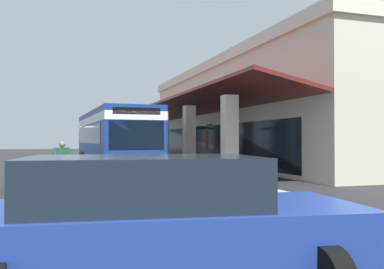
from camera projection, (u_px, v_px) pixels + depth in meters
The scene contains 7 objects.
ground at pixel (205, 165), 29.16m from camera, with size 120.00×120.00×0.00m, color #262628.
curb_strip at pixel (161, 166), 27.03m from camera, with size 32.04×0.50×0.12m, color #9E998E.
plaza_building at pixel (295, 115), 30.01m from camera, with size 27.00×16.53×6.84m.
transit_bus at pixel (114, 136), 22.33m from camera, with size 11.29×3.08×3.34m.
parked_sedan_blue at pixel (156, 222), 4.68m from camera, with size 2.78×4.58×1.47m.
pedestrian at pixel (62, 162), 14.74m from camera, with size 0.50×0.53×1.62m.
potted_palm at pixel (207, 161), 22.24m from camera, with size 1.72×1.72×2.52m.
Camera 1 is at (27.52, -1.75, 1.64)m, focal length 40.20 mm.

